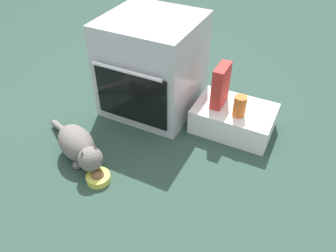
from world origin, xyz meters
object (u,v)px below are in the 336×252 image
(oven, at_px, (153,65))
(pantry_cabinet, at_px, (233,118))
(food_bowl, at_px, (98,177))
(sauce_jar, at_px, (240,106))
(cereal_box, at_px, (221,86))
(cat, at_px, (79,146))

(oven, height_order, pantry_cabinet, oven)
(food_bowl, bearing_deg, pantry_cabinet, 55.84)
(pantry_cabinet, xyz_separation_m, sauce_jar, (0.04, -0.07, 0.16))
(oven, relative_size, cereal_box, 2.42)
(oven, xyz_separation_m, food_bowl, (0.07, -0.81, -0.31))
(sauce_jar, bearing_deg, pantry_cabinet, 122.09)
(cereal_box, bearing_deg, cat, -131.65)
(cat, distance_m, cereal_box, 0.97)
(oven, xyz_separation_m, pantry_cabinet, (0.62, -0.01, -0.25))
(sauce_jar, bearing_deg, oven, 173.86)
(pantry_cabinet, bearing_deg, cat, -136.54)
(oven, relative_size, food_bowl, 4.83)
(pantry_cabinet, bearing_deg, oven, 179.49)
(oven, height_order, cat, oven)
(oven, distance_m, cereal_box, 0.50)
(sauce_jar, bearing_deg, cat, -140.81)
(oven, height_order, cereal_box, oven)
(pantry_cabinet, relative_size, cat, 0.86)
(oven, relative_size, sauce_jar, 4.83)
(pantry_cabinet, height_order, sauce_jar, sauce_jar)
(pantry_cabinet, bearing_deg, food_bowl, -124.16)
(pantry_cabinet, relative_size, food_bowl, 3.73)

